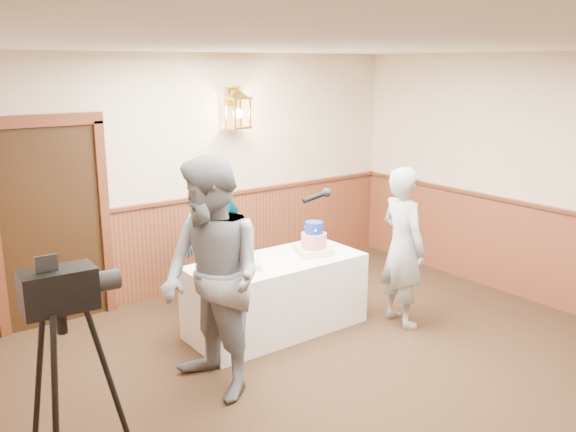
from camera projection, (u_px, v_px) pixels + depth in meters
The scene contains 10 objects.
ground at pixel (404, 416), 4.75m from camera, with size 7.00×7.00×0.00m, color black.
room_shell at pixel (365, 217), 4.71m from camera, with size 6.02×7.02×2.81m.
display_table at pixel (276, 295), 6.22m from camera, with size 1.80×0.80×0.75m, color white.
tiered_cake at pixel (314, 241), 6.31m from camera, with size 0.41×0.41×0.34m.
sheet_cake_yellow at pixel (243, 265), 5.87m from camera, with size 0.32×0.24×0.07m, color #DACE82.
sheet_cake_green at pixel (215, 270), 5.74m from camera, with size 0.30×0.24×0.07m, color #B4EAA5.
interviewer at pixel (212, 279), 4.88m from camera, with size 1.58×1.01×1.99m.
baker at pixel (403, 247), 6.27m from camera, with size 0.61×0.40×1.68m, color #949599.
assistant_p at pixel (215, 239), 6.59m from camera, with size 0.97×0.40×1.65m, color #033A58.
tv_camera_rig at pixel (71, 415), 3.48m from camera, with size 0.63×0.58×1.60m.
Camera 1 is at (-3.26, -2.85, 2.67)m, focal length 38.00 mm.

